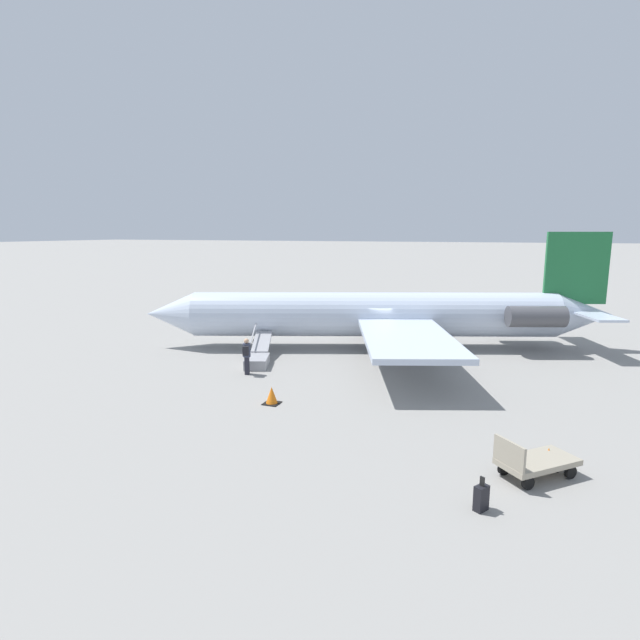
{
  "coord_description": "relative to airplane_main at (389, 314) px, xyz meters",
  "views": [
    {
      "loc": [
        -7.32,
        27.71,
        6.72
      ],
      "look_at": [
        2.65,
        1.85,
        1.78
      ],
      "focal_mm": 28.0,
      "sensor_mm": 36.0,
      "label": 1
    }
  ],
  "objects": [
    {
      "name": "ground_plane",
      "position": [
        0.83,
        0.31,
        -2.01
      ],
      "size": [
        600.0,
        600.0,
        0.0
      ],
      "primitive_type": "plane",
      "color": "gray"
    },
    {
      "name": "airplane_main",
      "position": [
        0.0,
        0.0,
        0.0
      ],
      "size": [
        26.18,
        20.24,
        6.7
      ],
      "rotation": [
        0.0,
        0.0,
        0.35
      ],
      "color": "silver",
      "rests_on": "ground"
    },
    {
      "name": "boarding_stairs",
      "position": [
        5.38,
        6.05,
        -1.64
      ],
      "size": [
        2.36,
        4.11,
        1.68
      ],
      "rotation": [
        0.0,
        0.0,
        -1.22
      ],
      "color": "#99999E",
      "rests_on": "ground"
    },
    {
      "name": "passenger",
      "position": [
        5.01,
        7.87,
        -1.0
      ],
      "size": [
        0.44,
        0.57,
        1.74
      ],
      "rotation": [
        0.0,
        0.0,
        -1.22
      ],
      "color": "#23232D",
      "rests_on": "ground"
    },
    {
      "name": "luggage_cart",
      "position": [
        -7.38,
        13.91,
        -1.55
      ],
      "size": [
        2.35,
        2.32,
        1.22
      ],
      "rotation": [
        0.0,
        0.0,
        0.77
      ],
      "color": "#9E937F",
      "rests_on": "ground"
    },
    {
      "name": "suitcase",
      "position": [
        -6.13,
        16.17,
        -1.68
      ],
      "size": [
        0.38,
        0.42,
        0.88
      ],
      "rotation": [
        0.0,
        0.0,
        4.15
      ],
      "color": "black",
      "rests_on": "ground"
    },
    {
      "name": "traffic_cone_near_stairs",
      "position": [
        2.07,
        11.13,
        -1.68
      ],
      "size": [
        0.63,
        0.63,
        0.69
      ],
      "color": "black",
      "rests_on": "ground"
    },
    {
      "name": "traffic_cone_near_cart",
      "position": [
        -7.79,
        13.11,
        -1.73
      ],
      "size": [
        0.54,
        0.54,
        0.6
      ],
      "color": "black",
      "rests_on": "ground"
    }
  ]
}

